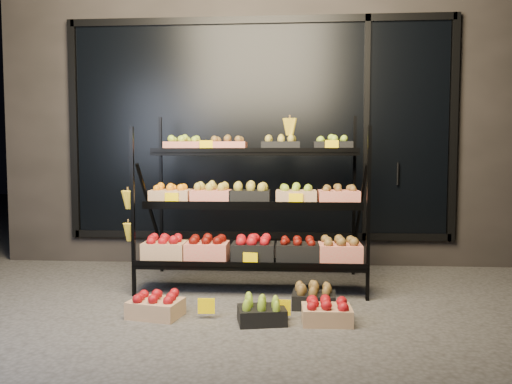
# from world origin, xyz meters

# --- Properties ---
(ground) EXTENTS (24.00, 24.00, 0.00)m
(ground) POSITION_xyz_m (0.00, 0.00, 0.00)
(ground) COLOR #514F4C
(ground) RESTS_ON ground
(building) EXTENTS (6.00, 2.08, 3.50)m
(building) POSITION_xyz_m (0.00, 2.59, 1.75)
(building) COLOR #2D2826
(building) RESTS_ON ground
(display_rack) EXTENTS (2.18, 1.02, 1.73)m
(display_rack) POSITION_xyz_m (-0.00, 0.60, 0.79)
(display_rack) COLOR black
(display_rack) RESTS_ON ground
(tag_floor_a) EXTENTS (0.13, 0.01, 0.12)m
(tag_floor_a) POSITION_xyz_m (-0.28, -0.40, 0.06)
(tag_floor_a) COLOR #FFD100
(tag_floor_a) RESTS_ON ground
(tag_floor_b) EXTENTS (0.13, 0.01, 0.12)m
(tag_floor_b) POSITION_xyz_m (0.30, -0.40, 0.06)
(tag_floor_b) COLOR #FFD100
(tag_floor_b) RESTS_ON ground
(floor_crate_left) EXTENTS (0.44, 0.36, 0.20)m
(floor_crate_left) POSITION_xyz_m (-0.68, -0.38, 0.09)
(floor_crate_left) COLOR tan
(floor_crate_left) RESTS_ON ground
(floor_crate_midleft) EXTENTS (0.39, 0.32, 0.18)m
(floor_crate_midleft) POSITION_xyz_m (0.15, -0.47, 0.09)
(floor_crate_midleft) COLOR black
(floor_crate_midleft) RESTS_ON ground
(floor_crate_midright) EXTENTS (0.37, 0.28, 0.19)m
(floor_crate_midright) POSITION_xyz_m (0.63, -0.43, 0.09)
(floor_crate_midright) COLOR tan
(floor_crate_midright) RESTS_ON ground
(floor_crate_right) EXTENTS (0.37, 0.28, 0.19)m
(floor_crate_right) POSITION_xyz_m (0.56, -0.05, 0.09)
(floor_crate_right) COLOR black
(floor_crate_right) RESTS_ON ground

